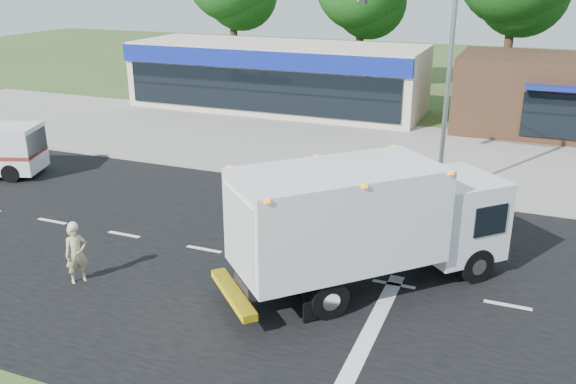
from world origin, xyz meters
name	(u,v)px	position (x,y,z in m)	size (l,w,h in m)	color
ground	(293,266)	(0.00, 0.00, 0.00)	(120.00, 120.00, 0.00)	#385123
road_asphalt	(293,266)	(0.00, 0.00, 0.00)	(60.00, 14.00, 0.02)	black
sidewalk	(367,180)	(0.00, 8.20, 0.06)	(60.00, 2.40, 0.12)	gray
parking_apron	(397,146)	(0.00, 14.00, 0.01)	(60.00, 9.00, 0.02)	gray
lane_markings	(322,296)	(1.35, -1.35, 0.02)	(55.20, 7.00, 0.01)	silver
ems_box_truck	(366,218)	(2.22, -0.38, 2.03)	(7.30, 7.35, 3.52)	black
emergency_worker	(76,253)	(-5.21, -3.11, 0.89)	(0.68, 0.74, 1.81)	tan
retail_strip_mall	(277,76)	(-9.00, 19.93, 2.01)	(18.00, 6.20, 4.00)	#C1B6A0
brown_storefront	(555,95)	(7.00, 19.98, 2.00)	(10.00, 6.70, 4.00)	#382316
traffic_signal_pole	(431,66)	(2.35, 7.60, 4.92)	(3.51, 0.25, 8.00)	gray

